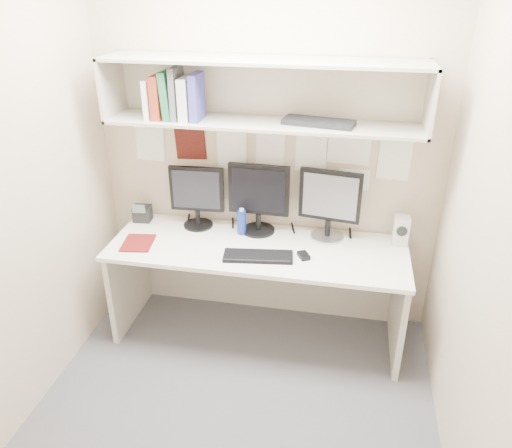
% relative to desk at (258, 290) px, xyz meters
% --- Properties ---
extents(floor, '(2.40, 2.00, 0.01)m').
position_rel_desk_xyz_m(floor, '(0.00, -0.65, -0.37)').
color(floor, '#4C4C51').
rests_on(floor, ground).
extents(wall_back, '(2.40, 0.02, 2.60)m').
position_rel_desk_xyz_m(wall_back, '(0.00, 0.35, 0.93)').
color(wall_back, '#BEAB91').
rests_on(wall_back, ground).
extents(wall_front, '(2.40, 0.02, 2.60)m').
position_rel_desk_xyz_m(wall_front, '(0.00, -1.65, 0.93)').
color(wall_front, '#BEAB91').
rests_on(wall_front, ground).
extents(wall_left, '(0.02, 2.00, 2.60)m').
position_rel_desk_xyz_m(wall_left, '(-1.20, -0.65, 0.93)').
color(wall_left, '#BEAB91').
rests_on(wall_left, ground).
extents(wall_right, '(0.02, 2.00, 2.60)m').
position_rel_desk_xyz_m(wall_right, '(1.20, -0.65, 0.93)').
color(wall_right, '#BEAB91').
rests_on(wall_right, ground).
extents(desk, '(2.00, 0.70, 0.73)m').
position_rel_desk_xyz_m(desk, '(0.00, 0.00, 0.00)').
color(desk, white).
rests_on(desk, floor).
extents(overhead_hutch, '(2.00, 0.38, 0.40)m').
position_rel_desk_xyz_m(overhead_hutch, '(0.00, 0.21, 1.35)').
color(overhead_hutch, '#BEB7A5').
rests_on(overhead_hutch, wall_back).
extents(pinned_papers, '(1.92, 0.01, 0.48)m').
position_rel_desk_xyz_m(pinned_papers, '(0.00, 0.34, 0.88)').
color(pinned_papers, white).
rests_on(pinned_papers, wall_back).
extents(monitor_left, '(0.39, 0.21, 0.45)m').
position_rel_desk_xyz_m(monitor_left, '(-0.48, 0.22, 0.61)').
color(monitor_left, black).
rests_on(monitor_left, desk).
extents(monitor_center, '(0.43, 0.23, 0.50)m').
position_rel_desk_xyz_m(monitor_center, '(-0.04, 0.22, 0.63)').
color(monitor_center, black).
rests_on(monitor_center, desk).
extents(monitor_right, '(0.42, 0.23, 0.49)m').
position_rel_desk_xyz_m(monitor_right, '(0.45, 0.22, 0.63)').
color(monitor_right, '#A5A5AA').
rests_on(monitor_right, desk).
extents(keyboard, '(0.46, 0.22, 0.02)m').
position_rel_desk_xyz_m(keyboard, '(0.03, -0.16, 0.37)').
color(keyboard, black).
rests_on(keyboard, desk).
extents(mouse, '(0.10, 0.11, 0.03)m').
position_rel_desk_xyz_m(mouse, '(0.32, -0.10, 0.38)').
color(mouse, black).
rests_on(mouse, desk).
extents(speaker, '(0.10, 0.11, 0.20)m').
position_rel_desk_xyz_m(speaker, '(0.94, 0.21, 0.46)').
color(speaker, beige).
rests_on(speaker, desk).
extents(blue_bottle, '(0.06, 0.06, 0.19)m').
position_rel_desk_xyz_m(blue_bottle, '(-0.14, 0.15, 0.46)').
color(blue_bottle, navy).
rests_on(blue_bottle, desk).
extents(maroon_notebook, '(0.23, 0.27, 0.01)m').
position_rel_desk_xyz_m(maroon_notebook, '(-0.80, -0.13, 0.37)').
color(maroon_notebook, '#611210').
rests_on(maroon_notebook, desk).
extents(desk_phone, '(0.14, 0.13, 0.15)m').
position_rel_desk_xyz_m(desk_phone, '(-0.91, 0.21, 0.42)').
color(desk_phone, black).
rests_on(desk_phone, desk).
extents(book_stack, '(0.35, 0.20, 0.33)m').
position_rel_desk_xyz_m(book_stack, '(-0.56, 0.12, 1.32)').
color(book_stack, silver).
rests_on(book_stack, overhead_hutch).
extents(hutch_tray, '(0.46, 0.24, 0.03)m').
position_rel_desk_xyz_m(hutch_tray, '(0.35, 0.15, 1.19)').
color(hutch_tray, black).
rests_on(hutch_tray, overhead_hutch).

